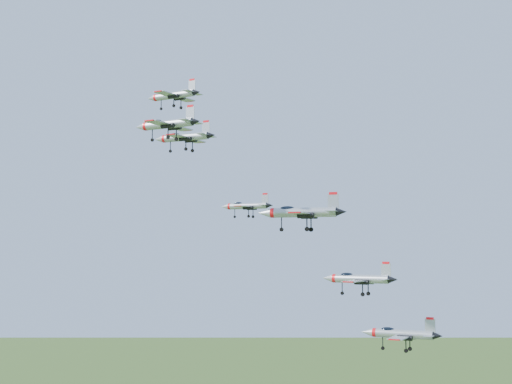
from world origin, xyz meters
The scene contains 7 objects.
jet_lead centered at (-17.52, 9.21, 155.64)m, with size 13.62×11.23×3.64m.
jet_left_high centered at (-10.81, 4.69, 145.66)m, with size 13.87×11.58×3.71m.
jet_right_high centered at (6.27, -20.45, 142.86)m, with size 12.11×10.04×3.24m.
jet_left_low centered at (2.89, 6.36, 131.79)m, with size 10.73×8.96×2.87m.
jet_right_low centered at (23.19, -8.76, 129.36)m, with size 13.85×11.73×3.75m.
jet_trail centered at (31.49, -6.23, 119.41)m, with size 11.97×9.86×3.20m.
jet_extra centered at (33.03, 5.84, 110.29)m, with size 13.29×11.05×3.55m.
Camera 1 is at (77.05, -103.06, 123.74)m, focal length 50.00 mm.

